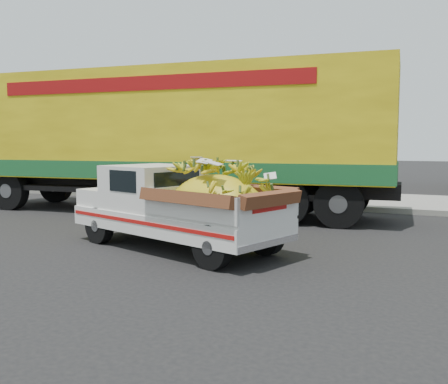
% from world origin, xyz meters
% --- Properties ---
extents(ground, '(100.00, 100.00, 0.00)m').
position_xyz_m(ground, '(0.00, 0.00, 0.00)').
color(ground, black).
rests_on(ground, ground).
extents(curb, '(60.00, 0.25, 0.15)m').
position_xyz_m(curb, '(0.00, 5.95, 0.07)').
color(curb, gray).
rests_on(curb, ground).
extents(sidewalk, '(60.00, 4.00, 0.14)m').
position_xyz_m(sidewalk, '(0.00, 8.05, 0.07)').
color(sidewalk, gray).
rests_on(sidewalk, ground).
extents(building_left, '(18.00, 6.00, 5.00)m').
position_xyz_m(building_left, '(-8.00, 13.95, 2.50)').
color(building_left, gray).
rests_on(building_left, ground).
extents(pickup_truck, '(4.48, 2.73, 1.48)m').
position_xyz_m(pickup_truck, '(1.87, -0.59, 0.79)').
color(pickup_truck, black).
rests_on(pickup_truck, ground).
extents(semi_trailer, '(12.04, 3.57, 3.80)m').
position_xyz_m(semi_trailer, '(-1.00, 3.50, 2.12)').
color(semi_trailer, black).
rests_on(semi_trailer, ground).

